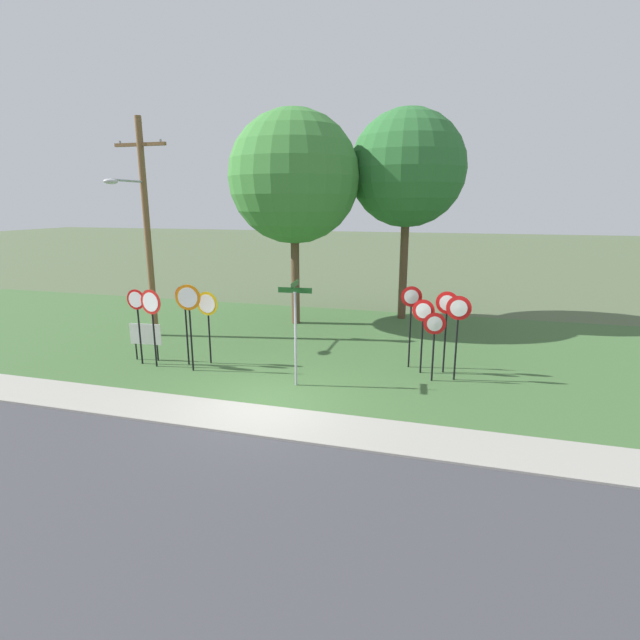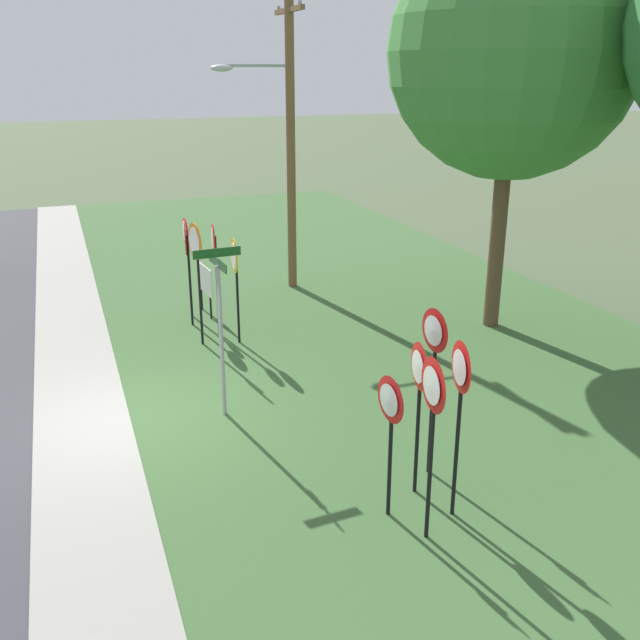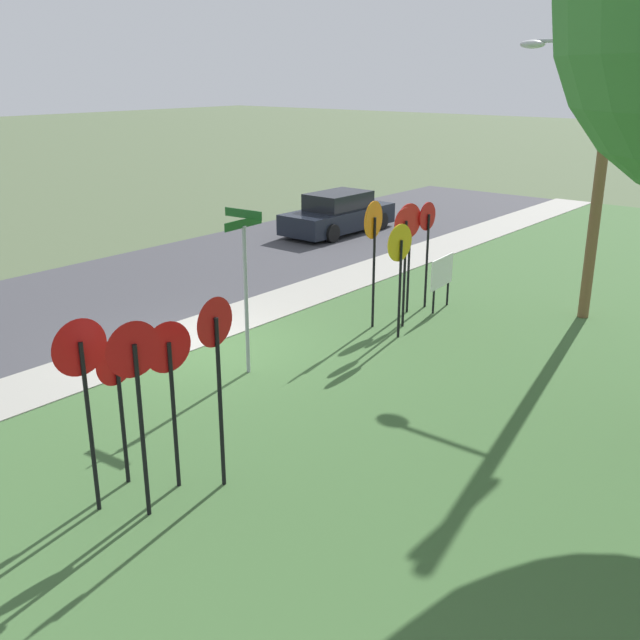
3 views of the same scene
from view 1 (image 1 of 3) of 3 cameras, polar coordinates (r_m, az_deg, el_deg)
name	(u,v)px [view 1 (image 1 of 3)]	position (r m, az deg, el deg)	size (l,w,h in m)	color
ground_plane	(264,407)	(12.73, -6.70, -10.24)	(160.00, 160.00, 0.00)	#4C5B3D
road_asphalt	(154,522)	(9.06, -19.12, -21.71)	(44.00, 6.40, 0.01)	#3D3D42
sidewalk_strip	(251,419)	(12.05, -8.16, -11.57)	(44.00, 1.60, 0.06)	#99968C
grass_median	(324,343)	(18.07, 0.50, -2.79)	(44.00, 12.00, 0.04)	#3D6033
stop_sign_near_left	(152,311)	(15.88, -19.40, 1.04)	(0.78, 0.15, 2.52)	black
stop_sign_near_right	(189,308)	(15.10, -15.35, 1.38)	(0.79, 0.14, 2.74)	black
stop_sign_far_left	(185,309)	(15.77, -15.79, 1.28)	(0.64, 0.12, 2.59)	black
stop_sign_far_center	(208,312)	(15.73, -13.22, 0.97)	(0.76, 0.11, 2.39)	black
stop_sign_far_right	(137,311)	(16.33, -20.92, 1.01)	(0.65, 0.09, 2.48)	black
yield_sign_near_left	(434,331)	(14.20, 13.44, -1.32)	(0.65, 0.12, 2.07)	black
yield_sign_near_right	(411,308)	(15.17, 10.77, 1.41)	(0.65, 0.12, 2.63)	black
yield_sign_far_left	(458,318)	(14.35, 16.10, 0.24)	(0.71, 0.12, 2.55)	black
yield_sign_far_right	(423,319)	(14.75, 12.14, 0.11)	(0.68, 0.13, 2.32)	black
yield_sign_center	(447,313)	(14.91, 14.83, 0.83)	(0.69, 0.15, 2.56)	black
street_name_post	(295,325)	(13.44, -2.95, -0.58)	(0.96, 0.82, 3.02)	#9EA0A8
utility_pole	(144,222)	(19.43, -20.18, 10.87)	(2.10, 2.18, 8.18)	brown
notice_board	(146,336)	(16.90, -20.03, -1.80)	(1.10, 0.13, 1.25)	black
oak_tree_left	(294,178)	(20.51, -3.10, 16.54)	(5.38, 5.38, 8.84)	brown
oak_tree_right	(407,169)	(21.75, 10.36, 17.24)	(4.94, 4.94, 9.03)	brown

